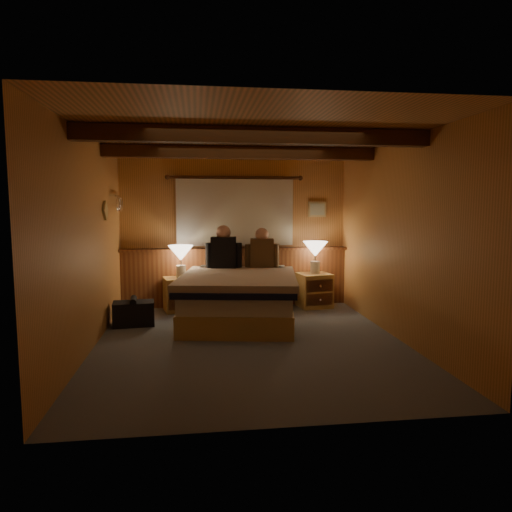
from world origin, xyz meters
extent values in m
plane|color=#484E56|center=(0.00, 0.00, 0.00)|extent=(4.20, 4.20, 0.00)
plane|color=#DC8F52|center=(0.00, 0.00, 2.40)|extent=(4.20, 4.20, 0.00)
plane|color=#CB8748|center=(0.00, 2.10, 1.20)|extent=(3.60, 0.00, 3.60)
plane|color=#CB8748|center=(-1.80, 0.00, 1.20)|extent=(0.00, 4.20, 4.20)
plane|color=#CB8748|center=(1.80, 0.00, 1.20)|extent=(0.00, 4.20, 4.20)
plane|color=#CB8748|center=(0.00, -2.10, 1.20)|extent=(3.60, 0.00, 3.60)
cube|color=brown|center=(0.00, 2.04, 0.45)|extent=(3.60, 0.12, 0.90)
cube|color=brown|center=(0.00, 1.98, 0.92)|extent=(3.60, 0.22, 0.04)
cylinder|color=#482512|center=(0.00, 2.02, 2.05)|extent=(2.10, 0.05, 0.05)
sphere|color=#482512|center=(-1.05, 2.02, 2.05)|extent=(0.08, 0.08, 0.08)
sphere|color=#482512|center=(1.05, 2.02, 2.05)|extent=(0.08, 0.08, 0.08)
cube|color=silver|center=(0.00, 2.03, 1.50)|extent=(1.85, 0.08, 1.05)
cube|color=#482512|center=(0.00, -0.60, 2.31)|extent=(3.60, 0.15, 0.16)
cube|color=#482512|center=(0.00, 0.90, 2.31)|extent=(3.60, 0.15, 0.16)
cylinder|color=white|center=(-1.74, 1.60, 1.75)|extent=(0.03, 0.55, 0.03)
torus|color=white|center=(-1.71, 1.45, 1.63)|extent=(0.01, 0.21, 0.21)
torus|color=white|center=(-1.71, 1.68, 1.63)|extent=(0.01, 0.21, 0.21)
cube|color=tan|center=(1.35, 2.08, 1.55)|extent=(0.30, 0.03, 0.25)
cube|color=beige|center=(1.35, 2.06, 1.55)|extent=(0.24, 0.01, 0.19)
cube|color=#AD8C49|center=(-0.04, 1.02, 0.14)|extent=(1.74, 2.14, 0.29)
cube|color=silver|center=(-0.04, 1.02, 0.41)|extent=(1.69, 2.09, 0.23)
cube|color=black|center=(-0.07, 0.78, 0.55)|extent=(1.74, 1.77, 0.08)
cube|color=pink|center=(-0.05, 0.90, 0.62)|extent=(1.81, 1.96, 0.12)
cube|color=silver|center=(-0.28, 1.82, 0.60)|extent=(0.62, 0.42, 0.15)
cube|color=silver|center=(0.45, 1.70, 0.60)|extent=(0.62, 0.42, 0.15)
cube|color=#AD8C49|center=(-0.88, 1.77, 0.26)|extent=(0.55, 0.51, 0.51)
cube|color=brown|center=(-0.84, 1.57, 0.36)|extent=(0.42, 0.11, 0.18)
cube|color=brown|center=(-0.84, 1.57, 0.15)|extent=(0.42, 0.11, 0.18)
cylinder|color=white|center=(-0.84, 1.57, 0.36)|extent=(0.04, 0.04, 0.03)
cylinder|color=white|center=(-0.84, 1.57, 0.15)|extent=(0.04, 0.04, 0.03)
cube|color=#AD8C49|center=(1.23, 1.76, 0.27)|extent=(0.55, 0.51, 0.54)
cube|color=brown|center=(1.27, 1.55, 0.38)|extent=(0.44, 0.09, 0.19)
cube|color=brown|center=(1.27, 1.55, 0.16)|extent=(0.44, 0.09, 0.19)
cylinder|color=white|center=(1.27, 1.55, 0.38)|extent=(0.03, 0.03, 0.03)
cylinder|color=white|center=(1.27, 1.55, 0.16)|extent=(0.03, 0.03, 0.03)
cylinder|color=silver|center=(-0.86, 1.76, 0.61)|extent=(0.15, 0.15, 0.19)
cylinder|color=white|center=(-0.86, 1.76, 0.74)|extent=(0.03, 0.03, 0.11)
cone|color=beige|center=(-0.86, 1.76, 0.89)|extent=(0.38, 0.38, 0.23)
cylinder|color=silver|center=(1.25, 1.77, 0.64)|extent=(0.15, 0.15, 0.20)
cylinder|color=white|center=(1.25, 1.77, 0.77)|extent=(0.03, 0.03, 0.11)
cone|color=beige|center=(1.25, 1.77, 0.93)|extent=(0.39, 0.39, 0.24)
cube|color=black|center=(-0.21, 1.65, 0.89)|extent=(0.40, 0.26, 0.49)
cylinder|color=black|center=(-0.43, 1.68, 0.85)|extent=(0.12, 0.12, 0.39)
cylinder|color=black|center=(0.00, 1.62, 0.85)|extent=(0.12, 0.12, 0.39)
sphere|color=tan|center=(-0.21, 1.65, 1.21)|extent=(0.22, 0.22, 0.22)
cube|color=#4E371F|center=(0.37, 1.64, 0.88)|extent=(0.37, 0.25, 0.46)
cylinder|color=#4E371F|center=(0.17, 1.66, 0.84)|extent=(0.11, 0.11, 0.37)
cylinder|color=#4E371F|center=(0.58, 1.61, 0.84)|extent=(0.11, 0.11, 0.37)
sphere|color=tan|center=(0.37, 1.64, 1.17)|extent=(0.20, 0.20, 0.20)
cube|color=black|center=(-1.47, 0.98, 0.16)|extent=(0.57, 0.38, 0.32)
cylinder|color=black|center=(-1.47, 0.98, 0.34)|extent=(0.12, 0.33, 0.09)
camera|label=1|loc=(-0.61, -5.22, 1.62)|focal=32.00mm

